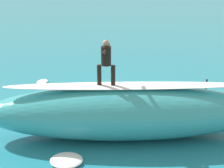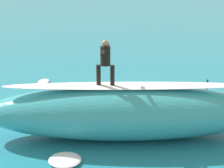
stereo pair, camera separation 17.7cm
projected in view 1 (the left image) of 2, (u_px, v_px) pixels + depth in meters
ground_plane at (110, 106)px, 15.01m from camera, size 120.00×120.00×0.00m
wave_crest at (125, 112)px, 12.07m from camera, size 9.65×3.27×1.80m
wave_foam_lip at (126, 86)px, 11.77m from camera, size 8.08×1.65×0.08m
surfboard_riding at (106, 86)px, 11.75m from camera, size 2.18×0.61×0.06m
surfer_riding at (106, 59)px, 11.46m from camera, size 0.60×1.42×1.50m
surfboard_paddling at (116, 100)px, 15.48m from camera, size 2.31×0.72×0.08m
surfer_paddling at (119, 97)px, 15.41m from camera, size 1.60×0.37×0.29m
buoy_marker at (205, 99)px, 14.68m from camera, size 0.72×0.72×1.23m
foam_patch_near at (33, 111)px, 14.38m from camera, size 1.18×1.30×0.10m
foam_patch_mid at (42, 82)px, 17.83m from camera, size 0.53×0.85×0.09m
foam_patch_far at (66, 160)px, 10.74m from camera, size 1.18×1.15×0.14m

